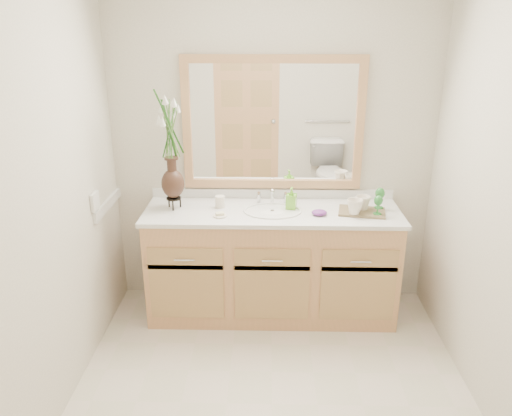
{
  "coord_description": "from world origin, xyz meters",
  "views": [
    {
      "loc": [
        -0.04,
        -2.33,
        2.1
      ],
      "look_at": [
        -0.11,
        0.65,
        0.98
      ],
      "focal_mm": 35.0,
      "sensor_mm": 36.0,
      "label": 1
    }
  ],
  "objects_px": {
    "soap_bottle": "(291,199)",
    "tray": "(362,212)",
    "flower_vase": "(170,136)",
    "tumbler": "(220,202)"
  },
  "relations": [
    {
      "from": "soap_bottle",
      "to": "tray",
      "type": "xyz_separation_m",
      "value": [
        0.5,
        -0.08,
        -0.06
      ]
    },
    {
      "from": "soap_bottle",
      "to": "tray",
      "type": "distance_m",
      "value": 0.51
    },
    {
      "from": "soap_bottle",
      "to": "tray",
      "type": "height_order",
      "value": "soap_bottle"
    },
    {
      "from": "flower_vase",
      "to": "tumbler",
      "type": "xyz_separation_m",
      "value": [
        0.33,
        0.02,
        -0.49
      ]
    },
    {
      "from": "tumbler",
      "to": "soap_bottle",
      "type": "relative_size",
      "value": 0.61
    },
    {
      "from": "tumbler",
      "to": "tray",
      "type": "height_order",
      "value": "tumbler"
    },
    {
      "from": "flower_vase",
      "to": "tumbler",
      "type": "height_order",
      "value": "flower_vase"
    },
    {
      "from": "flower_vase",
      "to": "tumbler",
      "type": "relative_size",
      "value": 9.04
    },
    {
      "from": "tray",
      "to": "tumbler",
      "type": "bearing_deg",
      "value": -174.82
    },
    {
      "from": "flower_vase",
      "to": "tray",
      "type": "height_order",
      "value": "flower_vase"
    }
  ]
}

